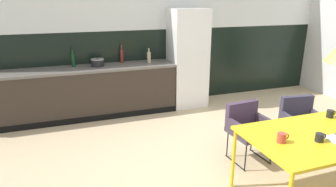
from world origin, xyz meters
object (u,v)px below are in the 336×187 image
at_px(armchair_by_stool, 301,118).
at_px(cooking_pot, 98,62).
at_px(armchair_near_window, 247,124).
at_px(dining_table, 329,136).
at_px(mug_glass_clear, 282,138).
at_px(bottle_wine_green, 122,56).
at_px(bottle_oil_tall, 73,60).
at_px(mug_tall_blue, 330,114).
at_px(bottle_vinegar_dark, 149,57).
at_px(mug_short_terracotta, 320,137).
at_px(refrigerator_column, 187,58).

distance_m(armchair_by_stool, cooking_pot, 3.35).
bearing_deg(armchair_near_window, dining_table, 104.70).
distance_m(mug_glass_clear, bottle_wine_green, 3.46).
bearing_deg(dining_table, armchair_by_stool, 61.71).
xyz_separation_m(cooking_pot, bottle_oil_tall, (-0.40, 0.07, 0.06)).
xyz_separation_m(armchair_near_window, cooking_pot, (-1.60, 2.24, 0.47)).
xyz_separation_m(armchair_by_stool, bottle_wine_green, (-1.93, 2.47, 0.53)).
xyz_separation_m(mug_tall_blue, bottle_vinegar_dark, (-1.31, 2.87, 0.21)).
bearing_deg(mug_short_terracotta, armchair_near_window, 93.93).
bearing_deg(bottle_vinegar_dark, dining_table, -72.66).
distance_m(armchair_near_window, mug_short_terracotta, 1.09).
bearing_deg(mug_glass_clear, refrigerator_column, 83.52).
bearing_deg(bottle_oil_tall, refrigerator_column, -3.36).
height_order(armchair_near_window, mug_glass_clear, mug_glass_clear).
height_order(bottle_wine_green, bottle_vinegar_dark, bottle_wine_green).
bearing_deg(armchair_by_stool, mug_glass_clear, 47.58).
height_order(dining_table, bottle_oil_tall, bottle_oil_tall).
xyz_separation_m(mug_glass_clear, cooking_pot, (-1.32, 3.18, 0.17)).
xyz_separation_m(refrigerator_column, bottle_vinegar_dark, (-0.75, 0.06, 0.07)).
height_order(armchair_by_stool, mug_short_terracotta, mug_short_terracotta).
distance_m(mug_glass_clear, bottle_vinegar_dark, 3.22).
distance_m(mug_glass_clear, bottle_oil_tall, 3.69).
bearing_deg(bottle_vinegar_dark, refrigerator_column, -4.57).
xyz_separation_m(armchair_near_window, bottle_vinegar_dark, (-0.67, 2.25, 0.51)).
relative_size(armchair_near_window, armchair_by_stool, 0.98).
relative_size(dining_table, mug_glass_clear, 13.72).
bearing_deg(bottle_vinegar_dark, cooking_pot, -179.26).
relative_size(mug_tall_blue, bottle_oil_tall, 0.40).
bearing_deg(armchair_by_stool, mug_tall_blue, 84.42).
bearing_deg(mug_tall_blue, refrigerator_column, 101.41).
height_order(bottle_vinegar_dark, bottle_oil_tall, bottle_oil_tall).
distance_m(mug_tall_blue, bottle_vinegar_dark, 3.17).
distance_m(refrigerator_column, bottle_oil_tall, 2.09).
relative_size(mug_short_terracotta, bottle_wine_green, 0.36).
xyz_separation_m(dining_table, bottle_wine_green, (-1.47, 3.32, 0.32)).
bearing_deg(bottle_vinegar_dark, mug_tall_blue, -65.42).
height_order(dining_table, mug_glass_clear, mug_glass_clear).
bearing_deg(bottle_oil_tall, bottle_wine_green, 5.75).
height_order(dining_table, cooking_pot, cooking_pot).
height_order(refrigerator_column, mug_short_terracotta, refrigerator_column).
xyz_separation_m(dining_table, bottle_vinegar_dark, (-0.99, 3.18, 0.30)).
xyz_separation_m(refrigerator_column, bottle_oil_tall, (-2.08, 0.12, 0.09)).
bearing_deg(refrigerator_column, mug_glass_clear, -96.48).
bearing_deg(cooking_pot, bottle_wine_green, 19.32).
distance_m(armchair_by_stool, mug_tall_blue, 0.64).
relative_size(mug_tall_blue, bottle_vinegar_dark, 0.45).
height_order(refrigerator_column, bottle_wine_green, refrigerator_column).
height_order(refrigerator_column, mug_glass_clear, refrigerator_column).
distance_m(cooking_pot, bottle_oil_tall, 0.41).
distance_m(mug_short_terracotta, mug_glass_clear, 0.36).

